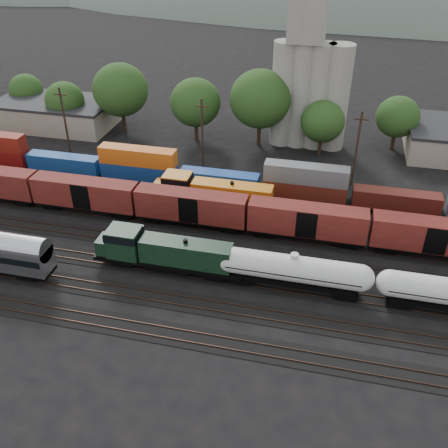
% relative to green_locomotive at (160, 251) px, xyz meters
% --- Properties ---
extents(ground, '(600.00, 600.00, 0.00)m').
position_rel_green_locomotive_xyz_m(ground, '(9.78, 5.00, -2.72)').
color(ground, black).
extents(tracks, '(180.00, 33.20, 0.20)m').
position_rel_green_locomotive_xyz_m(tracks, '(9.78, 5.00, -2.67)').
color(tracks, black).
rests_on(tracks, ground).
extents(green_locomotive, '(18.08, 3.19, 4.79)m').
position_rel_green_locomotive_xyz_m(green_locomotive, '(0.00, 0.00, 0.00)').
color(green_locomotive, black).
rests_on(green_locomotive, ground).
extents(tank_car_a, '(17.63, 3.16, 4.62)m').
position_rel_green_locomotive_xyz_m(tank_car_a, '(15.68, 0.00, 0.02)').
color(tank_car_a, silver).
rests_on(tank_car_a, ground).
extents(orange_locomotive, '(18.95, 3.16, 4.74)m').
position_rel_green_locomotive_xyz_m(orange_locomotive, '(2.10, 15.00, -0.03)').
color(orange_locomotive, black).
rests_on(orange_locomotive, ground).
extents(boxcar_string, '(153.60, 2.90, 4.20)m').
position_rel_green_locomotive_xyz_m(boxcar_string, '(8.56, 10.00, 0.40)').
color(boxcar_string, black).
rests_on(boxcar_string, ground).
extents(container_wall, '(160.00, 2.60, 5.80)m').
position_rel_green_locomotive_xyz_m(container_wall, '(7.02, 20.00, -0.14)').
color(container_wall, black).
rests_on(container_wall, ground).
extents(grain_silo, '(13.40, 5.00, 29.00)m').
position_rel_green_locomotive_xyz_m(grain_silo, '(13.06, 41.00, 8.54)').
color(grain_silo, gray).
rests_on(grain_silo, ground).
extents(industrial_sheds, '(119.38, 17.26, 5.10)m').
position_rel_green_locomotive_xyz_m(industrial_sheds, '(16.40, 40.25, -0.16)').
color(industrial_sheds, '#9E937F').
rests_on(industrial_sheds, ground).
extents(tree_band, '(163.81, 21.75, 13.60)m').
position_rel_green_locomotive_xyz_m(tree_band, '(-2.12, 40.97, 4.44)').
color(tree_band, black).
rests_on(tree_band, ground).
extents(utility_poles, '(122.20, 0.36, 12.00)m').
position_rel_green_locomotive_xyz_m(utility_poles, '(9.78, 27.00, 3.49)').
color(utility_poles, black).
rests_on(utility_poles, ground).
extents(distant_hills, '(860.00, 286.00, 130.00)m').
position_rel_green_locomotive_xyz_m(distant_hills, '(33.69, 265.00, -23.28)').
color(distant_hills, '#59665B').
rests_on(distant_hills, ground).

